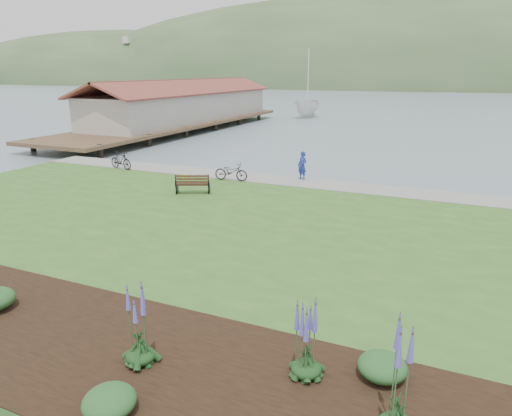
{
  "coord_description": "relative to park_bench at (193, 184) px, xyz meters",
  "views": [
    {
      "loc": [
        7.97,
        -16.43,
        6.29
      ],
      "look_at": [
        1.3,
        -1.29,
        1.3
      ],
      "focal_mm": 32.0,
      "sensor_mm": 36.0,
      "label": 1
    }
  ],
  "objects": [
    {
      "name": "ground",
      "position": [
        3.79,
        -2.44,
        -0.91
      ],
      "size": [
        600.0,
        600.0,
        0.0
      ],
      "primitive_type": "plane",
      "color": "slate",
      "rests_on": "ground"
    },
    {
      "name": "lawn",
      "position": [
        3.79,
        -4.44,
        -0.71
      ],
      "size": [
        34.0,
        20.0,
        0.4
      ],
      "primitive_type": "cube",
      "color": "#305E21",
      "rests_on": "ground"
    },
    {
      "name": "shoreline_path",
      "position": [
        3.79,
        4.46,
        -0.5
      ],
      "size": [
        34.0,
        2.2,
        0.03
      ],
      "primitive_type": "cube",
      "color": "gray",
      "rests_on": "lawn"
    },
    {
      "name": "garden_bed",
      "position": [
        6.79,
        -12.24,
        -0.49
      ],
      "size": [
        24.0,
        4.4,
        0.04
      ],
      "primitive_type": "cube",
      "color": "black",
      "rests_on": "lawn"
    },
    {
      "name": "far_hillside",
      "position": [
        23.79,
        167.56,
        -0.91
      ],
      "size": [
        580.0,
        80.0,
        38.0
      ],
      "primitive_type": null,
      "color": "#3B5831",
      "rests_on": "ground"
    },
    {
      "name": "pier_pavilion",
      "position": [
        -16.21,
        25.08,
        1.73
      ],
      "size": [
        8.0,
        36.0,
        5.4
      ],
      "color": "#4C3826",
      "rests_on": "ground"
    },
    {
      "name": "park_bench",
      "position": [
        0.0,
        0.0,
        0.0
      ],
      "size": [
        1.79,
        1.31,
        1.03
      ],
      "rotation": [
        0.0,
        0.0,
        0.43
      ],
      "color": "#312013",
      "rests_on": "lawn"
    },
    {
      "name": "person",
      "position": [
        4.04,
        5.06,
        0.43
      ],
      "size": [
        0.82,
        0.71,
        1.89
      ],
      "primitive_type": "imported",
      "rotation": [
        0.0,
        0.0,
        -0.41
      ],
      "color": "navy",
      "rests_on": "lawn"
    },
    {
      "name": "bicycle_a",
      "position": [
        0.46,
        3.33,
        -0.01
      ],
      "size": [
        0.84,
        1.97,
        1.0
      ],
      "primitive_type": "imported",
      "rotation": [
        0.0,
        0.0,
        1.66
      ],
      "color": "black",
      "rests_on": "lawn"
    },
    {
      "name": "bicycle_b",
      "position": [
        -7.23,
        3.34,
        0.03
      ],
      "size": [
        0.85,
        1.88,
        1.09
      ],
      "primitive_type": "imported",
      "rotation": [
        0.0,
        0.0,
        1.39
      ],
      "color": "black",
      "rests_on": "lawn"
    },
    {
      "name": "sailboat",
      "position": [
        -7.88,
        43.38,
        -0.91
      ],
      "size": [
        11.81,
        12.0,
        29.39
      ],
      "primitive_type": "imported",
      "rotation": [
        0.0,
        0.0,
        -0.06
      ],
      "color": "silver",
      "rests_on": "ground"
    },
    {
      "name": "pannier",
      "position": [
        -2.02,
        2.53,
        -0.37
      ],
      "size": [
        0.24,
        0.3,
        0.28
      ],
      "primitive_type": "cube",
      "rotation": [
        0.0,
        0.0,
        -0.3
      ],
      "color": "yellow",
      "rests_on": "lawn"
    },
    {
      "name": "echium_0",
      "position": [
        6.25,
        -12.34,
        0.33
      ],
      "size": [
        0.62,
        0.62,
        1.99
      ],
      "color": "#133514",
      "rests_on": "garden_bed"
    },
    {
      "name": "echium_1",
      "position": [
        9.55,
        -11.36,
        0.31
      ],
      "size": [
        0.62,
        0.62,
        1.85
      ],
      "color": "#133514",
      "rests_on": "garden_bed"
    },
    {
      "name": "echium_2",
      "position": [
        11.39,
        -12.22,
        0.4
      ],
      "size": [
        0.62,
        0.62,
        2.29
      ],
      "color": "#133514",
      "rests_on": "garden_bed"
    },
    {
      "name": "shrub_1",
      "position": [
        6.67,
        -13.77,
        -0.23
      ],
      "size": [
        0.96,
        0.96,
        0.48
      ],
      "primitive_type": "ellipsoid",
      "color": "#1E4C21",
      "rests_on": "garden_bed"
    },
    {
      "name": "shrub_2",
      "position": [
        10.94,
        -10.8,
        -0.23
      ],
      "size": [
        0.98,
        0.98,
        0.49
      ],
      "primitive_type": "ellipsoid",
      "color": "#1E4C21",
      "rests_on": "garden_bed"
    }
  ]
}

